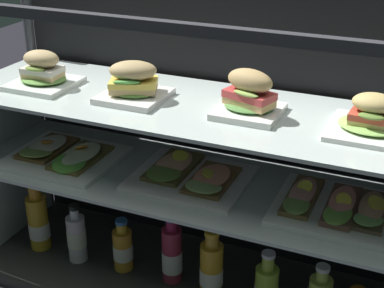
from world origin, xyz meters
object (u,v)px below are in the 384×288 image
(open_sandwich_tray_far_left, at_px, (190,175))
(plated_roll_sandwich_left_of_center, at_px, (249,97))
(open_sandwich_tray_near_left_corner, at_px, (337,207))
(juice_bottle_tucked_behind, at_px, (123,249))
(juice_bottle_front_second, at_px, (38,221))
(juice_bottle_near_post, at_px, (211,270))
(juice_bottle_back_left, at_px, (77,237))
(plated_roll_sandwich_far_right, at_px, (372,120))
(juice_bottle_back_center, at_px, (266,288))
(open_sandwich_tray_center, at_px, (64,155))
(juice_bottle_front_right_end, at_px, (172,254))
(plated_roll_sandwich_near_right_corner, at_px, (133,84))
(plated_roll_sandwich_near_left_corner, at_px, (43,74))

(open_sandwich_tray_far_left, bearing_deg, plated_roll_sandwich_left_of_center, -2.36)
(open_sandwich_tray_near_left_corner, xyz_separation_m, juice_bottle_tucked_behind, (-0.67, -0.02, -0.31))
(open_sandwich_tray_far_left, height_order, juice_bottle_front_second, open_sandwich_tray_far_left)
(juice_bottle_near_post, bearing_deg, juice_bottle_front_second, 179.16)
(plated_roll_sandwich_left_of_center, bearing_deg, open_sandwich_tray_far_left, 177.64)
(juice_bottle_back_left, bearing_deg, plated_roll_sandwich_far_right, 2.99)
(juice_bottle_near_post, bearing_deg, juice_bottle_back_center, 2.99)
(plated_roll_sandwich_far_right, height_order, juice_bottle_front_second, plated_roll_sandwich_far_right)
(open_sandwich_tray_center, bearing_deg, plated_roll_sandwich_left_of_center, 2.97)
(juice_bottle_front_right_end, bearing_deg, open_sandwich_tray_center, -177.62)
(plated_roll_sandwich_far_right, bearing_deg, juice_bottle_back_left, -177.01)
(plated_roll_sandwich_far_right, height_order, open_sandwich_tray_center, plated_roll_sandwich_far_right)
(juice_bottle_back_left, xyz_separation_m, juice_bottle_back_center, (0.66, 0.01, -0.01))
(plated_roll_sandwich_left_of_center, distance_m, juice_bottle_front_right_end, 0.61)
(juice_bottle_back_left, distance_m, juice_bottle_back_center, 0.66)
(juice_bottle_back_left, bearing_deg, open_sandwich_tray_far_left, 7.54)
(juice_bottle_back_left, relative_size, juice_bottle_front_right_end, 0.88)
(plated_roll_sandwich_left_of_center, distance_m, juice_bottle_tucked_behind, 0.71)
(plated_roll_sandwich_near_right_corner, bearing_deg, juice_bottle_tucked_behind, -172.72)
(juice_bottle_front_right_end, bearing_deg, juice_bottle_front_second, -177.71)
(juice_bottle_front_right_end, bearing_deg, open_sandwich_tray_far_left, 23.68)
(open_sandwich_tray_center, distance_m, juice_bottle_near_post, 0.59)
(plated_roll_sandwich_near_right_corner, height_order, open_sandwich_tray_center, plated_roll_sandwich_near_right_corner)
(juice_bottle_front_second, bearing_deg, juice_bottle_back_center, -0.04)
(plated_roll_sandwich_near_left_corner, height_order, juice_bottle_tucked_behind, plated_roll_sandwich_near_left_corner)
(open_sandwich_tray_center, bearing_deg, plated_roll_sandwich_near_left_corner, 177.47)
(plated_roll_sandwich_left_of_center, height_order, plated_roll_sandwich_far_right, plated_roll_sandwich_left_of_center)
(plated_roll_sandwich_near_left_corner, distance_m, juice_bottle_near_post, 0.79)
(juice_bottle_back_center, bearing_deg, juice_bottle_tucked_behind, 178.84)
(juice_bottle_near_post, bearing_deg, juice_bottle_tucked_behind, 176.63)
(open_sandwich_tray_center, distance_m, juice_bottle_front_second, 0.31)
(open_sandwich_tray_far_left, relative_size, juice_bottle_front_right_end, 1.41)
(open_sandwich_tray_far_left, distance_m, juice_bottle_tucked_behind, 0.38)
(plated_roll_sandwich_near_right_corner, distance_m, plated_roll_sandwich_left_of_center, 0.34)
(plated_roll_sandwich_left_of_center, bearing_deg, plated_roll_sandwich_far_right, 0.27)
(plated_roll_sandwich_near_left_corner, bearing_deg, open_sandwich_tray_near_left_corner, 1.35)
(plated_roll_sandwich_far_right, xyz_separation_m, open_sandwich_tray_center, (-0.92, -0.03, -0.26))
(plated_roll_sandwich_left_of_center, xyz_separation_m, juice_bottle_front_second, (-0.73, -0.04, -0.55))
(juice_bottle_front_right_end, distance_m, juice_bottle_back_center, 0.32)
(juice_bottle_back_left, bearing_deg, plated_roll_sandwich_near_right_corner, 6.56)
(juice_bottle_front_right_end, bearing_deg, juice_bottle_near_post, -11.43)
(juice_bottle_front_right_end, xyz_separation_m, juice_bottle_back_center, (0.32, -0.02, -0.02))
(juice_bottle_back_left, height_order, juice_bottle_front_right_end, juice_bottle_front_right_end)
(plated_roll_sandwich_far_right, distance_m, juice_bottle_front_right_end, 0.77)
(juice_bottle_front_right_end, bearing_deg, open_sandwich_tray_near_left_corner, 0.95)
(open_sandwich_tray_far_left, xyz_separation_m, juice_bottle_front_right_end, (-0.05, -0.02, -0.29))
(juice_bottle_back_left, xyz_separation_m, juice_bottle_near_post, (0.49, -0.00, 0.01))
(plated_roll_sandwich_near_right_corner, xyz_separation_m, plated_roll_sandwich_left_of_center, (0.34, 0.02, 0.00))
(plated_roll_sandwich_left_of_center, relative_size, open_sandwich_tray_far_left, 0.50)
(plated_roll_sandwich_far_right, bearing_deg, open_sandwich_tray_far_left, 179.33)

